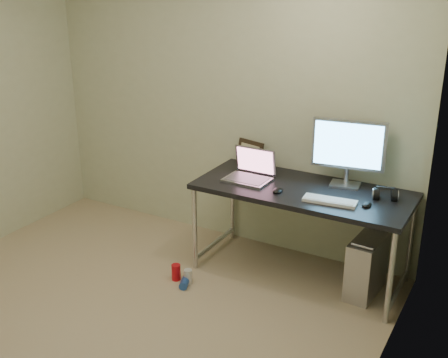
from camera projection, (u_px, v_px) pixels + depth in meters
floor at (100, 331)px, 3.86m from camera, size 3.50×3.50×0.00m
wall_back at (225, 102)px, 4.84m from camera, size 3.50×0.02×2.50m
wall_right at (368, 218)px, 2.61m from camera, size 0.02×3.50×2.50m
desk at (302, 197)px, 4.34m from camera, size 1.66×0.72×0.75m
tower_computer at (367, 266)px, 4.24m from camera, size 0.22×0.45×0.49m
cable_a at (374, 228)px, 4.46m from camera, size 0.01×0.16×0.69m
cable_b at (384, 234)px, 4.41m from camera, size 0.02×0.11×0.71m
can_red at (176, 272)px, 4.47m from camera, size 0.09×0.09×0.13m
can_white at (188, 277)px, 4.42m from camera, size 0.08×0.08×0.12m
can_blue at (185, 283)px, 4.38m from camera, size 0.10×0.14×0.07m
laptop at (250, 172)px, 4.49m from camera, size 0.36×0.29×0.24m
monitor at (348, 148)px, 4.27m from camera, size 0.56×0.19×0.53m
keyboard at (330, 201)px, 4.05m from camera, size 0.40×0.17×0.02m
mouse_right at (367, 204)px, 3.99m from camera, size 0.07×0.11×0.04m
mouse_left at (278, 190)px, 4.24m from camera, size 0.07×0.11×0.04m
headphones at (385, 195)px, 4.11m from camera, size 0.20×0.11×0.12m
picture_frame at (250, 153)px, 4.80m from camera, size 0.27×0.14×0.21m
webcam at (271, 159)px, 4.69m from camera, size 0.05×0.04×0.13m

